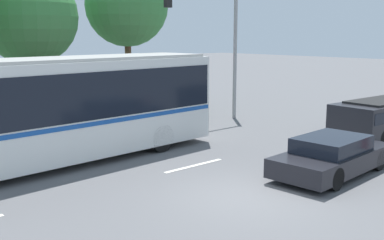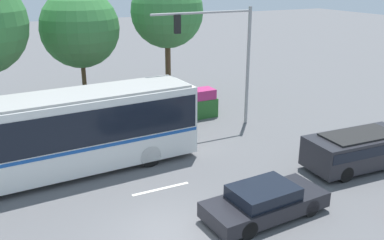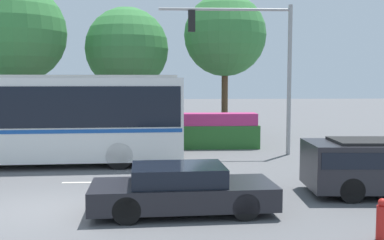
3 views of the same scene
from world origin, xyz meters
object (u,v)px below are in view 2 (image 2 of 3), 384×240
(traffic_light_pole, at_px, (227,48))
(street_tree_centre, at_px, (80,28))
(suv_left_lane, at_px, (358,148))
(street_tree_right, at_px, (167,12))
(sedan_foreground, at_px, (265,202))
(city_bus, at_px, (65,130))

(traffic_light_pole, height_order, street_tree_centre, street_tree_centre)
(suv_left_lane, xyz_separation_m, street_tree_right, (-3.11, 13.58, 4.87))
(sedan_foreground, relative_size, street_tree_right, 0.56)
(sedan_foreground, bearing_deg, traffic_light_pole, 64.42)
(sedan_foreground, bearing_deg, street_tree_centre, 96.50)
(suv_left_lane, height_order, street_tree_right, street_tree_right)
(city_bus, height_order, sedan_foreground, city_bus)
(traffic_light_pole, bearing_deg, street_tree_right, -84.18)
(city_bus, distance_m, sedan_foreground, 8.70)
(sedan_foreground, xyz_separation_m, traffic_light_pole, (3.53, 8.68, 3.81))
(sedan_foreground, xyz_separation_m, street_tree_centre, (-2.67, 15.28, 4.45))
(city_bus, bearing_deg, street_tree_right, -137.68)
(sedan_foreground, distance_m, street_tree_right, 16.20)
(city_bus, xyz_separation_m, street_tree_centre, (2.78, 8.64, 3.06))
(suv_left_lane, height_order, traffic_light_pole, traffic_light_pole)
(sedan_foreground, bearing_deg, street_tree_right, 75.75)
(city_bus, xyz_separation_m, suv_left_lane, (11.44, -5.16, -1.04))
(sedan_foreground, bearing_deg, suv_left_lane, 10.44)
(traffic_light_pole, distance_m, street_tree_right, 6.57)
(street_tree_right, bearing_deg, city_bus, -134.69)
(city_bus, relative_size, street_tree_right, 1.40)
(sedan_foreground, height_order, traffic_light_pole, traffic_light_pole)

